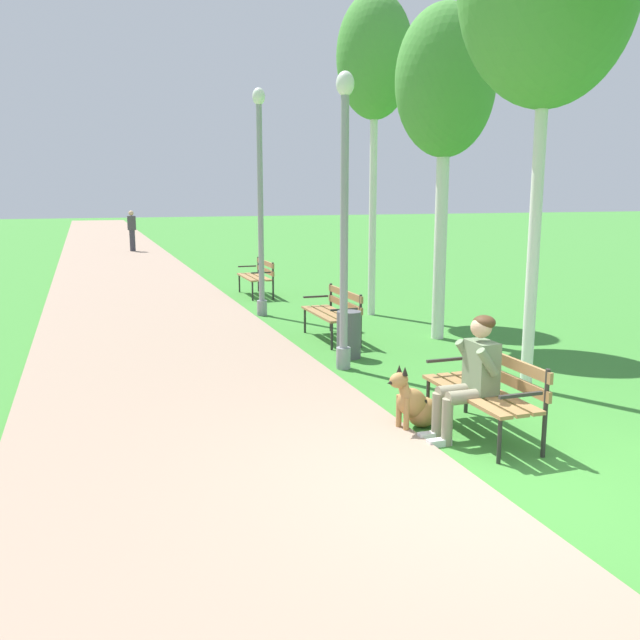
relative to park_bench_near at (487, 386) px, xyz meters
The scene contains 13 objects.
ground_plane 1.38m from the park_bench_near, 116.07° to the right, with size 120.00×120.00×0.00m, color #3D8433.
paved_path 23.01m from the park_bench_near, 96.67° to the left, with size 3.97×60.00×0.04m, color gray.
park_bench_near is the anchor object (origin of this frame).
park_bench_mid 4.74m from the park_bench_near, 88.87° to the left, with size 0.55×1.50×0.85m.
park_bench_far 9.84m from the park_bench_near, 89.75° to the left, with size 0.55×1.50×0.85m.
person_seated_on_near_bench 0.27m from the park_bench_near, behind, with size 0.74×0.49×1.25m.
dog_shepherd 0.76m from the park_bench_near, 146.18° to the left, with size 0.82×0.38×0.71m.
lamp_post_near 3.34m from the park_bench_near, 98.44° to the left, with size 0.24×0.24×3.97m.
lamp_post_mid 7.54m from the park_bench_near, 93.88° to the left, with size 0.24×0.24×4.35m.
birch_tree_third 5.85m from the park_bench_near, 67.51° to the left, with size 1.63×1.42×5.32m.
birch_tree_fourth 8.14m from the park_bench_near, 76.60° to the left, with size 1.46×1.39×6.07m.
litter_bin 3.51m from the park_bench_near, 92.21° to the left, with size 0.36×0.36×0.70m, color #515156.
pedestrian_distant 22.81m from the park_bench_near, 94.91° to the left, with size 0.32×0.22×1.65m.
Camera 1 is at (-3.18, -4.58, 2.46)m, focal length 38.40 mm.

